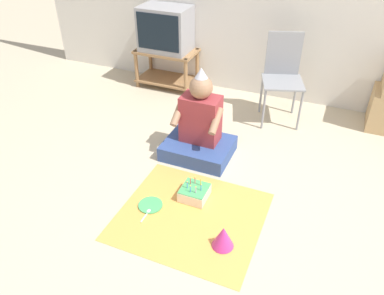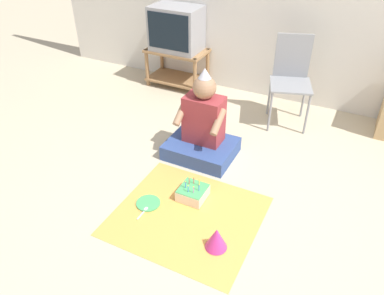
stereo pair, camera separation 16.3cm
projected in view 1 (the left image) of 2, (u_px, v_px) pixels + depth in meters
ground_plane at (228, 220)px, 2.82m from camera, size 16.00×16.00×0.00m
tv_stand at (167, 65)px, 4.60m from camera, size 0.72×0.42×0.46m
tv at (166, 29)px, 4.35m from camera, size 0.58×0.41×0.51m
folding_chair at (283, 72)px, 3.81m from camera, size 0.50×0.50×0.90m
person_seated at (199, 130)px, 3.38m from camera, size 0.61×0.49×0.85m
party_cloth at (191, 216)px, 2.85m from camera, size 1.07×0.97×0.01m
birthday_cake at (195, 192)px, 2.99m from camera, size 0.21×0.21×0.16m
party_hat_blue at (223, 237)px, 2.56m from camera, size 0.16×0.16×0.17m
paper_plate at (150, 205)px, 2.93m from camera, size 0.19×0.19×0.01m
plastic_spoon_near at (148, 212)px, 2.86m from camera, size 0.04×0.15×0.01m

